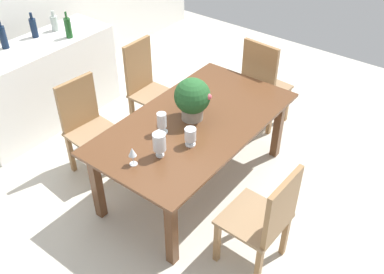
% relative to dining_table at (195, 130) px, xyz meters
% --- Properties ---
extents(ground_plane, '(7.04, 7.04, 0.00)m').
position_rel_dining_table_xyz_m(ground_plane, '(0.00, 0.09, -0.65)').
color(ground_plane, beige).
extents(dining_table, '(1.96, 1.07, 0.75)m').
position_rel_dining_table_xyz_m(dining_table, '(0.00, 0.00, 0.00)').
color(dining_table, brown).
rests_on(dining_table, ground).
extents(chair_foot_end, '(0.46, 0.49, 1.06)m').
position_rel_dining_table_xyz_m(chair_foot_end, '(1.25, 0.01, -0.07)').
color(chair_foot_end, olive).
rests_on(chair_foot_end, ground).
extents(chair_far_left, '(0.49, 0.47, 0.98)m').
position_rel_dining_table_xyz_m(chair_far_left, '(-0.43, 1.01, -0.10)').
color(chair_far_left, olive).
rests_on(chair_far_left, ground).
extents(chair_near_left, '(0.49, 0.48, 0.98)m').
position_rel_dining_table_xyz_m(chair_near_left, '(-0.44, -1.01, -0.10)').
color(chair_near_left, olive).
rests_on(chair_near_left, ground).
extents(chair_far_right, '(0.42, 0.44, 1.04)m').
position_rel_dining_table_xyz_m(chair_far_right, '(0.44, 1.01, -0.08)').
color(chair_far_right, olive).
rests_on(chair_far_right, ground).
extents(flower_centerpiece, '(0.32, 0.34, 0.40)m').
position_rel_dining_table_xyz_m(flower_centerpiece, '(0.02, 0.05, 0.32)').
color(flower_centerpiece, gray).
rests_on(flower_centerpiece, dining_table).
extents(crystal_vase_left, '(0.11, 0.11, 0.22)m').
position_rel_dining_table_xyz_m(crystal_vase_left, '(-0.56, -0.07, 0.23)').
color(crystal_vase_left, silver).
rests_on(crystal_vase_left, dining_table).
extents(crystal_vase_center_near, '(0.10, 0.10, 0.16)m').
position_rel_dining_table_xyz_m(crystal_vase_center_near, '(-0.30, -0.18, 0.20)').
color(crystal_vase_center_near, silver).
rests_on(crystal_vase_center_near, dining_table).
extents(crystal_vase_right, '(0.10, 0.10, 0.20)m').
position_rel_dining_table_xyz_m(crystal_vase_right, '(-0.31, 0.12, 0.21)').
color(crystal_vase_right, silver).
rests_on(crystal_vase_right, dining_table).
extents(wine_glass, '(0.06, 0.06, 0.16)m').
position_rel_dining_table_xyz_m(wine_glass, '(-0.77, 0.03, 0.22)').
color(wine_glass, silver).
rests_on(wine_glass, dining_table).
extents(kitchen_counter, '(1.74, 0.60, 0.97)m').
position_rel_dining_table_xyz_m(kitchen_counter, '(-0.18, 2.03, -0.17)').
color(kitchen_counter, white).
rests_on(kitchen_counter, ground).
extents(wine_bottle_amber, '(0.07, 0.07, 0.28)m').
position_rel_dining_table_xyz_m(wine_bottle_amber, '(-0.03, 2.18, 0.43)').
color(wine_bottle_amber, '#0F1E38').
rests_on(wine_bottle_amber, kitchen_counter).
extents(wine_bottle_green, '(0.08, 0.08, 0.33)m').
position_rel_dining_table_xyz_m(wine_bottle_green, '(-0.39, 2.20, 0.45)').
color(wine_bottle_green, '#0F1E38').
rests_on(wine_bottle_green, kitchen_counter).
extents(wine_bottle_tall, '(0.08, 0.08, 0.23)m').
position_rel_dining_table_xyz_m(wine_bottle_tall, '(0.22, 2.15, 0.41)').
color(wine_bottle_tall, '#B2BFB7').
rests_on(wine_bottle_tall, kitchen_counter).
extents(wine_bottle_clear, '(0.07, 0.07, 0.29)m').
position_rel_dining_table_xyz_m(wine_bottle_clear, '(0.19, 1.87, 0.43)').
color(wine_bottle_clear, '#194C1E').
rests_on(wine_bottle_clear, kitchen_counter).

